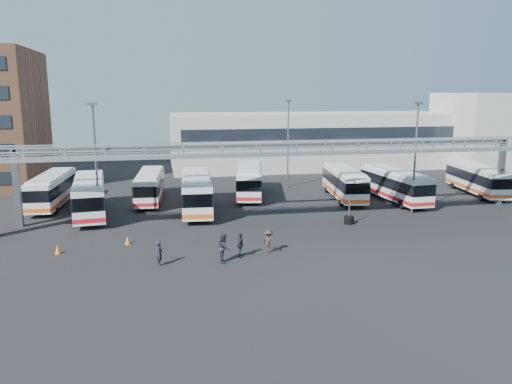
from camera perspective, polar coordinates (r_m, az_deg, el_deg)
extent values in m
plane|color=black|center=(37.76, 6.23, -5.72)|extent=(140.00, 140.00, 0.00)
cube|color=#989CA1|center=(41.21, 4.34, 4.42)|extent=(50.00, 1.80, 0.22)
cube|color=#989CA1|center=(40.30, 4.68, 5.62)|extent=(50.00, 0.10, 0.10)
cube|color=#989CA1|center=(41.93, 4.05, 5.85)|extent=(50.00, 0.10, 0.10)
cube|color=#4C4F54|center=(45.04, 2.99, 5.27)|extent=(45.00, 0.50, 0.35)
cube|color=#9E9E99|center=(76.30, 6.43, 5.93)|extent=(42.00, 14.00, 8.00)
cube|color=#B2B2AD|center=(82.70, 25.34, 6.38)|extent=(14.00, 12.00, 11.00)
cylinder|color=#4C4F54|center=(43.15, -17.79, 2.75)|extent=(0.18, 0.18, 10.00)
cube|color=#4C4F54|center=(42.75, -18.20, 9.52)|extent=(0.70, 0.35, 0.22)
cylinder|color=#4C4F54|center=(47.74, 17.71, 3.52)|extent=(0.18, 0.18, 10.00)
cube|color=#4C4F54|center=(47.37, 18.08, 9.64)|extent=(0.70, 0.35, 0.22)
cylinder|color=#4C4F54|center=(58.68, 3.68, 5.38)|extent=(0.18, 0.18, 10.00)
cube|color=#4C4F54|center=(58.39, 3.74, 10.36)|extent=(0.70, 0.35, 0.22)
cube|color=silver|center=(52.68, -22.25, 0.31)|extent=(3.05, 10.64, 2.63)
cube|color=black|center=(52.63, -22.27, 0.64)|extent=(3.11, 10.70, 1.05)
cube|color=#E24F15|center=(52.85, -22.17, -0.68)|extent=(3.10, 10.69, 0.33)
cube|color=silver|center=(52.46, -22.36, 1.80)|extent=(2.74, 9.58, 0.15)
cylinder|color=black|center=(50.05, -24.28, -1.87)|extent=(0.35, 0.97, 0.96)
cylinder|color=black|center=(49.47, -21.90, -1.83)|extent=(0.35, 0.97, 0.96)
cylinder|color=black|center=(56.38, -22.36, -0.34)|extent=(0.35, 0.97, 0.96)
cylinder|color=black|center=(55.86, -20.23, -0.29)|extent=(0.35, 0.97, 0.96)
cube|color=silver|center=(47.63, -18.49, -0.37)|extent=(3.72, 11.43, 2.80)
cube|color=black|center=(47.57, -18.51, 0.02)|extent=(3.79, 11.49, 1.12)
cube|color=red|center=(47.83, -18.41, -1.54)|extent=(3.78, 11.48, 0.36)
cube|color=silver|center=(47.37, -18.60, 1.39)|extent=(3.35, 10.28, 0.16)
cylinder|color=black|center=(44.46, -19.94, -3.05)|extent=(0.41, 1.05, 1.02)
cylinder|color=black|center=(44.39, -16.96, -2.89)|extent=(0.41, 1.05, 1.02)
cylinder|color=black|center=(51.46, -19.61, -1.15)|extent=(0.41, 1.05, 1.02)
cylinder|color=black|center=(51.40, -17.04, -1.00)|extent=(0.41, 1.05, 1.02)
cube|color=silver|center=(52.12, -12.04, 0.72)|extent=(3.00, 10.23, 2.52)
cube|color=black|center=(52.07, -12.05, 1.04)|extent=(3.06, 10.30, 1.01)
cube|color=red|center=(52.28, -12.00, -0.25)|extent=(3.05, 10.28, 0.32)
cube|color=silver|center=(51.90, -12.10, 2.17)|extent=(2.70, 9.21, 0.15)
cylinder|color=black|center=(49.31, -13.48, -1.38)|extent=(0.34, 0.93, 0.92)
cylinder|color=black|center=(49.12, -11.10, -1.33)|extent=(0.34, 0.93, 0.92)
cylinder|color=black|center=(55.60, -12.77, 0.06)|extent=(0.34, 0.93, 0.92)
cylinder|color=black|center=(55.43, -10.66, 0.11)|extent=(0.34, 0.93, 0.92)
cube|color=silver|center=(47.11, -6.81, 0.03)|extent=(3.28, 11.46, 2.83)
cube|color=black|center=(47.04, -6.81, 0.43)|extent=(3.35, 11.53, 1.13)
cube|color=#E24F15|center=(47.31, -6.78, -1.16)|extent=(3.33, 11.52, 0.36)
cube|color=silver|center=(46.84, -6.85, 1.83)|extent=(2.95, 10.32, 0.16)
cylinder|color=black|center=(43.87, -8.22, -2.67)|extent=(0.37, 1.05, 1.03)
cylinder|color=black|center=(43.89, -5.17, -2.59)|extent=(0.37, 1.05, 1.03)
cylinder|color=black|center=(50.93, -8.14, -0.72)|extent=(0.37, 1.05, 1.03)
cylinder|color=black|center=(50.95, -5.52, -0.65)|extent=(0.37, 1.05, 1.03)
cube|color=silver|center=(53.66, -0.73, 1.38)|extent=(4.49, 11.02, 2.69)
cube|color=black|center=(53.60, -0.73, 1.72)|extent=(4.56, 11.09, 1.07)
cube|color=red|center=(53.83, -0.73, 0.38)|extent=(4.55, 11.08, 0.34)
cube|color=silver|center=(53.43, -0.74, 2.88)|extent=(4.04, 9.92, 0.16)
cylinder|color=black|center=(50.55, -2.03, -0.73)|extent=(0.48, 1.02, 0.98)
cylinder|color=black|center=(50.52, 0.47, -0.73)|extent=(0.48, 1.02, 0.98)
cylinder|color=black|center=(57.30, -1.78, 0.69)|extent=(0.48, 1.02, 0.98)
cylinder|color=black|center=(57.27, 0.42, 0.69)|extent=(0.48, 1.02, 0.98)
cube|color=silver|center=(53.22, 10.03, 1.11)|extent=(3.72, 10.84, 2.66)
cube|color=black|center=(53.17, 10.04, 1.44)|extent=(3.79, 10.91, 1.06)
cube|color=#E24F15|center=(53.39, 10.00, 0.11)|extent=(3.78, 10.90, 0.34)
cube|color=silver|center=(53.00, 10.08, 2.60)|extent=(3.35, 9.76, 0.15)
cylinder|color=black|center=(49.97, 9.70, -1.04)|extent=(0.41, 0.99, 0.97)
cylinder|color=black|center=(50.53, 12.10, -0.99)|extent=(0.41, 0.99, 0.97)
cylinder|color=black|center=(56.47, 8.09, 0.42)|extent=(0.41, 0.99, 0.97)
cylinder|color=black|center=(56.96, 10.23, 0.45)|extent=(0.41, 0.99, 0.97)
cube|color=silver|center=(53.14, 15.57, 0.86)|extent=(2.99, 10.78, 2.67)
cube|color=black|center=(53.09, 15.59, 1.19)|extent=(3.05, 10.84, 1.07)
cube|color=red|center=(53.31, 15.51, -0.14)|extent=(3.04, 10.83, 0.34)
cube|color=silver|center=(52.92, 15.65, 2.36)|extent=(2.69, 9.70, 0.16)
cylinder|color=black|center=(49.96, 16.32, -1.34)|extent=(0.34, 0.98, 0.97)
cylinder|color=black|center=(51.09, 18.44, -1.19)|extent=(0.34, 0.98, 0.97)
cylinder|color=black|center=(55.81, 12.80, 0.13)|extent=(0.34, 0.98, 0.97)
cylinder|color=black|center=(56.82, 14.77, 0.23)|extent=(0.34, 0.98, 0.97)
cube|color=silver|center=(59.93, 23.97, 1.41)|extent=(3.89, 10.76, 2.63)
cube|color=black|center=(59.88, 23.99, 1.70)|extent=(3.95, 10.82, 1.05)
cube|color=#E24F15|center=(60.08, 23.90, 0.53)|extent=(3.94, 10.81, 0.33)
cube|color=silver|center=(59.73, 24.07, 2.73)|extent=(3.50, 9.68, 0.15)
cylinder|color=black|center=(56.71, 24.40, -0.44)|extent=(0.42, 0.99, 0.96)
cylinder|color=black|center=(57.72, 26.30, -0.41)|extent=(0.42, 0.99, 0.96)
cylinder|color=black|center=(62.65, 21.63, 0.80)|extent=(0.42, 0.99, 0.96)
cylinder|color=black|center=(63.57, 23.40, 0.81)|extent=(0.42, 0.99, 0.96)
imported|color=black|center=(32.98, -10.96, -6.90)|extent=(0.51, 0.66, 1.63)
imported|color=#25202C|center=(33.12, -3.69, -6.38)|extent=(0.82, 1.00, 1.91)
imported|color=#322521|center=(34.93, 1.44, -5.65)|extent=(1.05, 1.23, 1.65)
imported|color=#1A2230|center=(34.04, -1.79, -6.05)|extent=(0.66, 1.08, 1.71)
cone|color=orange|center=(37.44, -21.73, -6.09)|extent=(0.42, 0.42, 0.66)
cone|color=orange|center=(38.16, -14.45, -5.35)|extent=(0.47, 0.47, 0.62)
cylinder|color=black|center=(43.39, 10.57, -3.43)|extent=(0.85, 0.85, 0.20)
cylinder|color=black|center=(43.33, 10.58, -3.15)|extent=(0.85, 0.85, 0.20)
cylinder|color=black|center=(43.28, 10.59, -2.87)|extent=(0.85, 0.85, 0.20)
cylinder|color=#4C4F54|center=(43.13, 10.62, -2.03)|extent=(0.12, 0.12, 2.42)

